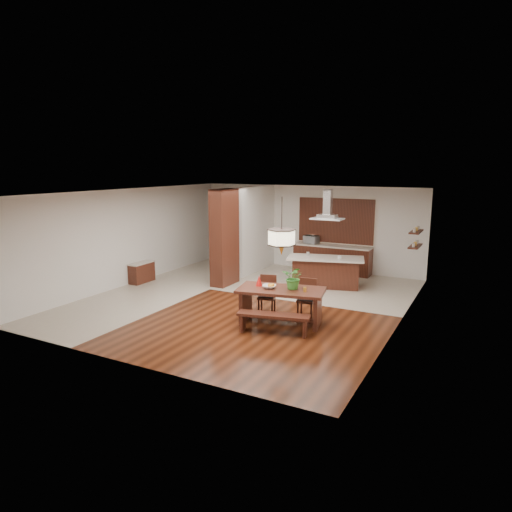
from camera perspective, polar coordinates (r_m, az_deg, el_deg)
The scene contains 25 objects.
room_shell at distance 11.91m, azimuth -1.28°, elevation 3.97°, with size 9.00×9.04×2.92m.
tile_hallway at distance 13.83m, azimuth -11.29°, elevation -3.92°, with size 2.50×9.00×0.01m, color #BBAF9C.
tile_kitchen at distance 14.05m, azimuth 8.21°, elevation -3.58°, with size 5.50×4.00×0.01m, color #BBAF9C.
soffit_band at distance 11.83m, azimuth -1.30°, elevation 7.92°, with size 8.00×9.00×0.02m, color #39210E.
partition_pier at distance 13.72m, azimuth -3.96°, elevation 2.32°, with size 0.45×1.00×2.90m, color black.
partition_stub at distance 15.53m, azimuth 0.11°, elevation 3.38°, with size 0.18×2.40×2.90m, color silver.
hallway_console at distance 14.57m, azimuth -14.09°, elevation -2.01°, with size 0.37×0.88×0.63m, color black.
hallway_doorway at distance 17.16m, azimuth -2.04°, elevation 2.77°, with size 1.10×0.20×2.10m, color black.
rear_counter at distance 15.59m, azimuth 9.50°, elevation -0.37°, with size 2.60×0.62×0.95m.
kitchen_window at distance 15.63m, azimuth 9.95°, elevation 4.38°, with size 2.60×0.08×1.50m, color olive.
shelf_lower at distance 13.24m, azimuth 19.27°, elevation 1.18°, with size 0.26×0.90×0.04m, color black.
shelf_upper at distance 13.18m, azimuth 19.38°, elevation 2.89°, with size 0.26×0.90×0.04m, color black.
dining_table at distance 10.47m, azimuth 3.14°, elevation -5.24°, with size 2.11×1.35×0.81m.
dining_bench at distance 9.94m, azimuth 2.19°, elevation -8.45°, with size 1.57×0.34×0.44m, color black, non-canonical shape.
dining_chair_left at distance 11.18m, azimuth 1.36°, elevation -4.88°, with size 0.41×0.41×0.93m, color black, non-canonical shape.
dining_chair_right at distance 10.99m, azimuth 6.32°, elevation -5.28°, with size 0.40×0.40×0.91m, color black, non-canonical shape.
pendant_lantern at distance 10.13m, azimuth 3.24°, elevation 3.72°, with size 0.64×0.64×1.31m, color beige, non-canonical shape.
foliage_plant at distance 10.33m, azimuth 4.76°, elevation -2.71°, with size 0.49×0.42×0.54m, color #347E2A.
fruit_bowl at distance 10.43m, azimuth 1.64°, elevation -3.85°, with size 0.31×0.31×0.08m, color beige.
napkin_cone at distance 10.63m, azimuth 0.38°, elevation -3.09°, with size 0.16×0.16×0.24m, color #B5110C.
gold_ornament at distance 10.20m, azimuth 6.13°, elevation -4.17°, with size 0.07×0.07×0.10m, color gold.
kitchen_island at distance 13.72m, azimuth 8.71°, elevation -1.96°, with size 2.39×1.53×0.91m.
range_hood at distance 13.42m, azimuth 8.96°, elevation 6.38°, with size 0.90×0.55×0.87m, color silver, non-canonical shape.
island_cup at distance 13.41m, azimuth 10.42°, elevation -0.18°, with size 0.12×0.12×0.09m, color silver.
microwave at distance 15.73m, azimuth 6.91°, elevation 2.06°, with size 0.49×0.33×0.27m, color silver.
Camera 1 is at (5.72, -10.33, 3.56)m, focal length 32.00 mm.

